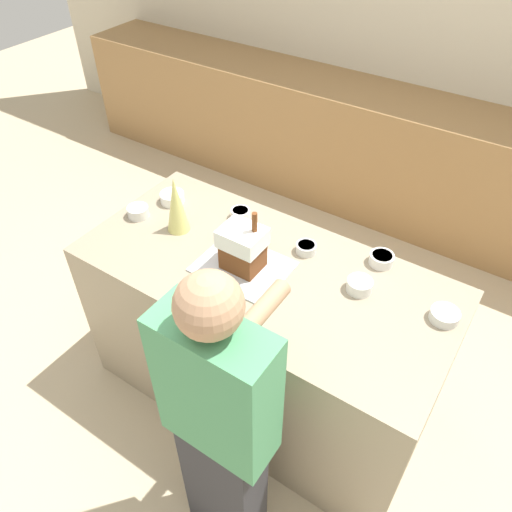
# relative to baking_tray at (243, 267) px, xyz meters

# --- Properties ---
(ground_plane) EXTENTS (12.00, 12.00, 0.00)m
(ground_plane) POSITION_rel_baking_tray_xyz_m (0.09, 0.04, -0.94)
(ground_plane) COLOR #C6B28E
(wall_back) EXTENTS (8.00, 0.05, 2.60)m
(wall_back) POSITION_rel_baking_tray_xyz_m (0.09, 2.37, 0.36)
(wall_back) COLOR beige
(wall_back) RESTS_ON ground_plane
(back_cabinet_block) EXTENTS (6.00, 0.60, 0.96)m
(back_cabinet_block) POSITION_rel_baking_tray_xyz_m (0.09, 2.05, -0.46)
(back_cabinet_block) COLOR #9E7547
(back_cabinet_block) RESTS_ON ground_plane
(kitchen_island) EXTENTS (1.74, 0.83, 0.94)m
(kitchen_island) POSITION_rel_baking_tray_xyz_m (0.09, 0.04, -0.47)
(kitchen_island) COLOR gray
(kitchen_island) RESTS_ON ground_plane
(baking_tray) EXTENTS (0.41, 0.33, 0.01)m
(baking_tray) POSITION_rel_baking_tray_xyz_m (0.00, 0.00, 0.00)
(baking_tray) COLOR silver
(baking_tray) RESTS_ON kitchen_island
(gingerbread_house) EXTENTS (0.19, 0.16, 0.30)m
(gingerbread_house) POSITION_rel_baking_tray_xyz_m (0.00, 0.00, 0.12)
(gingerbread_house) COLOR brown
(gingerbread_house) RESTS_ON baking_tray
(decorative_tree) EXTENTS (0.11, 0.11, 0.29)m
(decorative_tree) POSITION_rel_baking_tray_xyz_m (-0.43, 0.06, 0.14)
(decorative_tree) COLOR #DBD675
(decorative_tree) RESTS_ON kitchen_island
(candy_bowl_near_tray_left) EXTENTS (0.10, 0.10, 0.05)m
(candy_bowl_near_tray_left) POSITION_rel_baking_tray_xyz_m (-0.22, 0.30, 0.02)
(candy_bowl_near_tray_left) COLOR white
(candy_bowl_near_tray_left) RESTS_ON kitchen_island
(candy_bowl_beside_tree) EXTENTS (0.10, 0.10, 0.05)m
(candy_bowl_beside_tree) POSITION_rel_baking_tray_xyz_m (0.19, 0.25, 0.02)
(candy_bowl_beside_tree) COLOR silver
(candy_bowl_beside_tree) RESTS_ON kitchen_island
(candy_bowl_far_right) EXTENTS (0.11, 0.11, 0.05)m
(candy_bowl_far_right) POSITION_rel_baking_tray_xyz_m (0.51, 0.37, 0.02)
(candy_bowl_far_right) COLOR white
(candy_bowl_far_right) RESTS_ON kitchen_island
(candy_bowl_far_left) EXTENTS (0.11, 0.11, 0.05)m
(candy_bowl_far_left) POSITION_rel_baking_tray_xyz_m (0.50, 0.16, 0.03)
(candy_bowl_far_left) COLOR white
(candy_bowl_far_left) RESTS_ON kitchen_island
(candy_bowl_near_tray_right) EXTENTS (0.11, 0.11, 0.05)m
(candy_bowl_near_tray_right) POSITION_rel_baking_tray_xyz_m (-0.67, 0.02, 0.03)
(candy_bowl_near_tray_right) COLOR silver
(candy_bowl_near_tray_right) RESTS_ON kitchen_island
(candy_bowl_behind_tray) EXTENTS (0.13, 0.13, 0.05)m
(candy_bowl_behind_tray) POSITION_rel_baking_tray_xyz_m (-0.60, 0.21, 0.03)
(candy_bowl_behind_tray) COLOR white
(candy_bowl_behind_tray) RESTS_ON kitchen_island
(candy_bowl_front_corner) EXTENTS (0.12, 0.12, 0.04)m
(candy_bowl_front_corner) POSITION_rel_baking_tray_xyz_m (0.86, 0.20, 0.02)
(candy_bowl_front_corner) COLOR silver
(candy_bowl_front_corner) RESTS_ON kitchen_island
(person) EXTENTS (0.41, 0.52, 1.57)m
(person) POSITION_rel_baking_tray_xyz_m (0.34, -0.64, -0.13)
(person) COLOR #333338
(person) RESTS_ON ground_plane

